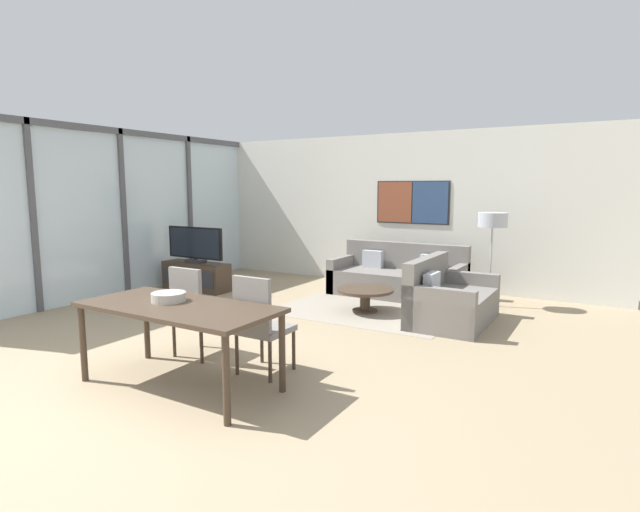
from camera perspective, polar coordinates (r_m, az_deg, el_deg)
name	(u,v)px	position (r m, az deg, el deg)	size (l,w,h in m)	color
ground_plane	(101,402)	(4.82, -23.70, -15.05)	(24.00, 24.00, 0.00)	#9E896B
wall_back	(388,210)	(9.47, 7.82, 5.26)	(8.15, 0.09, 2.80)	silver
window_wall_left	(122,204)	(9.18, -21.67, 5.51)	(0.07, 6.19, 2.80)	silver
area_rug	(365,311)	(7.44, 5.16, -6.32)	(2.57, 1.67, 0.01)	gray
tv_console	(196,276)	(9.19, -13.98, -2.24)	(1.31, 0.42, 0.50)	#423326
television	(195,245)	(9.11, -14.10, 1.26)	(1.24, 0.20, 0.63)	#2D2D33
sofa_main	(398,279)	(8.56, 8.96, -2.62)	(2.21, 0.92, 0.87)	slate
sofa_side	(447,302)	(7.01, 14.30, -5.11)	(0.92, 1.47, 0.87)	slate
coffee_table	(365,294)	(7.38, 5.18, -4.38)	(0.83, 0.83, 0.35)	#423326
dining_table	(178,313)	(4.73, -15.88, -6.26)	(1.88, 0.86, 0.77)	#423326
dining_chair_left	(194,308)	(5.53, -14.19, -5.77)	(0.46, 0.46, 0.99)	gray
dining_chair_centre	(260,321)	(4.89, -6.90, -7.37)	(0.46, 0.46, 0.99)	gray
fruit_bowl	(169,296)	(4.87, -16.92, -4.44)	(0.32, 0.32, 0.08)	#B7B2A8
floor_lamp	(493,225)	(8.00, 19.12, 3.40)	(0.43, 0.43, 1.44)	#2D2D33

